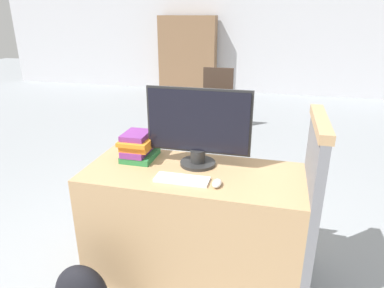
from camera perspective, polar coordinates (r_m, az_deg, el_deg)
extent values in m
cube|color=silver|center=(7.60, 11.37, 18.75)|extent=(12.00, 0.06, 2.80)
cube|color=tan|center=(2.27, 0.11, -13.10)|extent=(1.33, 0.59, 0.74)
cube|color=slate|center=(2.13, 18.71, -11.30)|extent=(0.05, 0.57, 1.09)
cube|color=tan|center=(1.90, 20.68, 3.41)|extent=(0.07, 0.57, 0.05)
cylinder|color=#282828|center=(2.17, 0.97, -3.21)|extent=(0.22, 0.22, 0.02)
cylinder|color=#282828|center=(2.15, 0.98, -1.99)|extent=(0.10, 0.10, 0.08)
cube|color=#282828|center=(2.08, 1.05, 3.87)|extent=(0.65, 0.01, 0.40)
cube|color=black|center=(2.07, 1.02, 3.83)|extent=(0.62, 0.02, 0.38)
cube|color=white|center=(1.97, -1.69, -5.92)|extent=(0.31, 0.12, 0.02)
ellipsoid|color=silver|center=(1.91, 4.17, -6.54)|extent=(0.05, 0.10, 0.03)
cube|color=#2D7F42|center=(2.29, -8.61, -1.88)|extent=(0.20, 0.25, 0.04)
cube|color=#7A3384|center=(2.28, -8.95, -0.87)|extent=(0.15, 0.27, 0.04)
cube|color=orange|center=(2.27, -8.81, 0.00)|extent=(0.18, 0.24, 0.04)
cube|color=orange|center=(2.25, -8.98, 0.72)|extent=(0.19, 0.26, 0.03)
cube|color=#7A3384|center=(2.24, -9.29, 1.45)|extent=(0.15, 0.20, 0.03)
cylinder|color=#38281E|center=(4.87, 1.21, 3.76)|extent=(0.04, 0.04, 0.41)
cylinder|color=#38281E|center=(4.80, 5.64, 3.42)|extent=(0.04, 0.04, 0.41)
cylinder|color=#38281E|center=(5.22, 2.15, 4.95)|extent=(0.04, 0.04, 0.41)
cylinder|color=#38281E|center=(5.16, 6.29, 4.64)|extent=(0.04, 0.04, 0.41)
cube|color=#38281E|center=(4.95, 3.89, 6.74)|extent=(0.44, 0.44, 0.05)
cube|color=#38281E|center=(5.09, 4.38, 10.03)|extent=(0.44, 0.04, 0.45)
cube|color=#846042|center=(7.64, -0.75, 14.64)|extent=(1.23, 0.32, 1.60)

